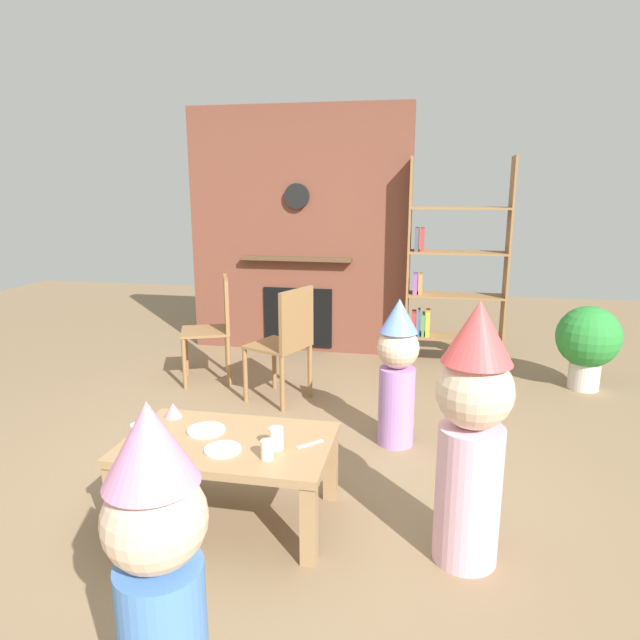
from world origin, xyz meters
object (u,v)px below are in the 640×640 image
Objects in this scene: paper_plate_front at (206,430)px; dining_chair_left at (216,323)px; child_with_cone_hat at (159,568)px; child_in_pink at (472,429)px; bookshelf at (449,274)px; paper_plate_rear at (223,449)px; dining_chair_middle at (287,338)px; paper_cup_near_left at (267,450)px; coffee_table at (229,453)px; child_by_the_chairs at (397,369)px; paper_cup_center at (276,438)px; potted_plant_tall at (588,340)px; paper_cup_near_right at (138,434)px; birthday_cake_slice at (173,410)px.

dining_chair_left is (-0.68, 1.89, 0.09)m from paper_plate_front.
child_in_pink is (0.93, 1.02, 0.06)m from child_with_cone_hat.
bookshelf reaches higher than paper_plate_rear.
paper_cup_near_left is at bearing 124.12° from dining_chair_middle.
paper_plate_front and paper_plate_rear have the same top height.
child_by_the_chairs is (0.76, 1.01, 0.16)m from coffee_table.
dining_chair_left is at bearing 7.91° from child_with_cone_hat.
coffee_table is 1.06× the size of child_by_the_chairs.
paper_cup_center is 0.61× the size of paper_plate_rear.
paper_plate_front is at bearing 130.21° from paper_plate_rear.
paper_plate_rear is at bearing -132.14° from potted_plant_tall.
paper_cup_center reaches higher than paper_plate_front.
child_in_pink reaches higher than paper_cup_near_left.
child_with_cone_hat reaches higher than coffee_table.
paper_plate_front is (-0.15, 0.08, 0.07)m from coffee_table.
coffee_table is 0.86× the size of child_in_pink.
paper_plate_rear is at bearing 0.94° from paper_cup_near_right.
coffee_table is 1.17m from child_with_cone_hat.
coffee_table is 5.84× the size of paper_plate_rear.
paper_plate_rear is at bearing -110.25° from bookshelf.
birthday_cake_slice is 1.40m from dining_chair_middle.
coffee_table is 0.29m from paper_cup_center.
child_with_cone_hat reaches higher than child_by_the_chairs.
child_with_cone_hat is at bearing 119.36° from dining_chair_middle.
paper_cup_center is 0.15× the size of potted_plant_tall.
potted_plant_tall is at bearing 42.92° from paper_cup_near_right.
coffee_table is at bearing -29.27° from birthday_cake_slice.
child_in_pink is at bearing 111.27° from dining_chair_left.
paper_cup_center is (0.26, -0.04, 0.12)m from coffee_table.
dining_chair_middle is at bearing 129.78° from dining_chair_left.
paper_cup_center reaches higher than paper_cup_near_left.
birthday_cake_slice is 1.48m from child_with_cone_hat.
child_with_cone_hat is 1.12× the size of child_by_the_chairs.
dining_chair_middle is (0.31, 1.70, 0.04)m from paper_cup_near_right.
paper_cup_center is 0.12× the size of dining_chair_middle.
child_by_the_chairs reaches higher than dining_chair_middle.
child_in_pink is at bearing 0.06° from paper_plate_rear.
paper_cup_near_left is at bearing -2.86° from paper_cup_near_right.
paper_plate_rear is 0.18× the size of child_by_the_chairs.
paper_plate_front is 1.92× the size of birthday_cake_slice.
coffee_table is at bearing 16.01° from paper_cup_near_right.
paper_cup_center is 1.09m from child_with_cone_hat.
birthday_cake_slice is 0.10× the size of child_by_the_chairs.
child_with_cone_hat is 1.19× the size of dining_chair_middle.
child_by_the_chairs is 1.99m from potted_plant_tall.
paper_plate_rear is at bearing 5.55° from child_in_pink.
paper_plate_rear is (0.43, 0.01, -0.04)m from paper_cup_near_right.
child_in_pink is at bearing -89.45° from bookshelf.
paper_plate_front is 0.27× the size of potted_plant_tall.
bookshelf is at bearing -83.96° from child_in_pink.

